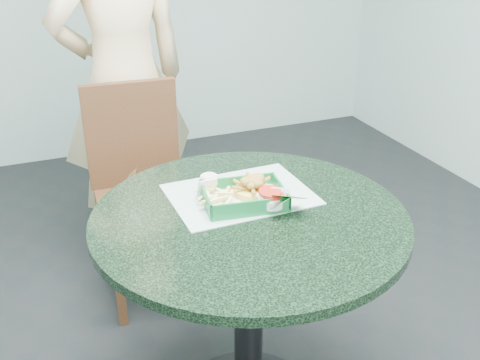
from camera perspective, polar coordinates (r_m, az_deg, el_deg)
name	(u,v)px	position (r m, az deg, el deg)	size (l,w,h in m)	color
cafe_table	(249,268)	(1.73, 0.93, -8.90)	(0.93, 0.93, 0.75)	black
dining_chair	(140,179)	(2.43, -10.12, 0.15)	(0.39, 0.40, 0.93)	#563121
diner_person	(121,48)	(2.54, -12.01, 13.01)	(0.75, 0.49, 2.06)	beige
placemat	(240,200)	(1.75, 0.02, -2.05)	(0.43, 0.32, 0.00)	#9FBFB7
food_basket	(244,205)	(1.69, 0.39, -2.56)	(0.24, 0.17, 0.05)	#0F672E
crab_sandwich	(251,190)	(1.70, 1.15, -1.00)	(0.11, 0.11, 0.07)	#E0B94C
fries_pile	(219,201)	(1.67, -2.15, -2.16)	(0.10, 0.11, 0.04)	#FFEF89
sauce_ramekin	(206,187)	(1.72, -3.43, -0.75)	(0.05, 0.05, 0.03)	white
garnish_cup	(276,202)	(1.65, 3.69, -2.29)	(0.12, 0.11, 0.05)	silver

